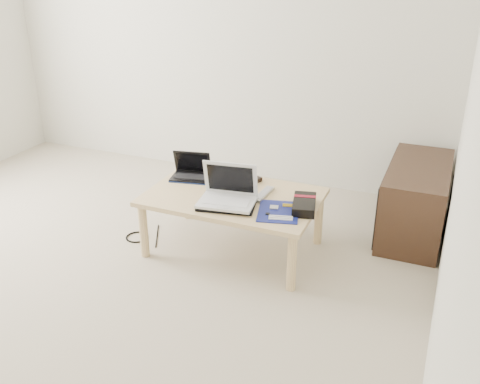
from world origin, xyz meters
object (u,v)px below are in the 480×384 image
at_px(white_laptop, 228,194).
at_px(gpu_box, 304,205).
at_px(coffee_table, 233,202).
at_px(media_cabinet, 414,199).
at_px(netbook, 191,172).

bearing_deg(white_laptop, gpu_box, 14.56).
relative_size(coffee_table, media_cabinet, 1.22).
bearing_deg(coffee_table, white_laptop, -79.14).
height_order(media_cabinet, gpu_box, media_cabinet).
xyz_separation_m(media_cabinet, white_laptop, (-1.04, -0.85, 0.22)).
bearing_deg(coffee_table, gpu_box, -2.23).
height_order(coffee_table, white_laptop, white_laptop).
bearing_deg(coffee_table, media_cabinet, 33.85).
relative_size(coffee_table, white_laptop, 2.97).
xyz_separation_m(netbook, gpu_box, (0.86, -0.17, -0.01)).
distance_m(media_cabinet, gpu_box, 0.96).
relative_size(media_cabinet, netbook, 3.10).
distance_m(coffee_table, white_laptop, 0.18).
distance_m(coffee_table, media_cabinet, 1.29).
height_order(coffee_table, netbook, netbook).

